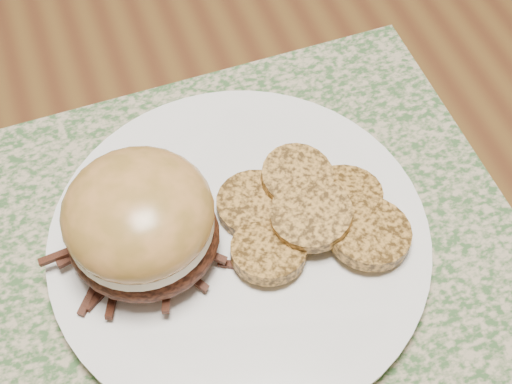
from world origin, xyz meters
TOP-DOWN VIEW (x-y plane):
  - dining_table at (0.00, 0.00)m, footprint 1.50×0.90m
  - placemat at (0.10, -0.11)m, footprint 0.45×0.33m
  - dinner_plate at (0.11, -0.11)m, footprint 0.26×0.26m
  - pork_sandwich at (0.05, -0.10)m, footprint 0.14×0.13m
  - roasted_potatoes at (0.17, -0.12)m, footprint 0.15×0.14m

SIDE VIEW (x-z plane):
  - dining_table at x=0.00m, z-range 0.30..1.05m
  - placemat at x=0.10m, z-range 0.75..0.75m
  - dinner_plate at x=0.11m, z-range 0.75..0.77m
  - roasted_potatoes at x=0.17m, z-range 0.76..0.80m
  - pork_sandwich at x=0.05m, z-range 0.77..0.85m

